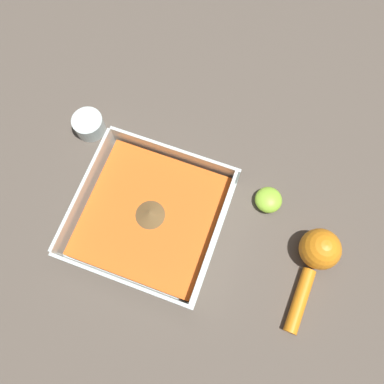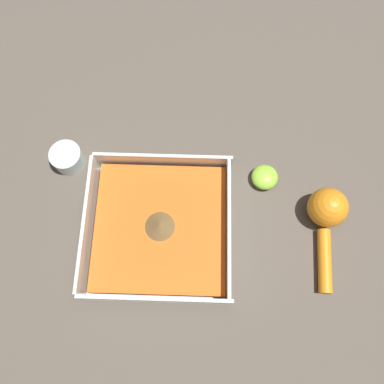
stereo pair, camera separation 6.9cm
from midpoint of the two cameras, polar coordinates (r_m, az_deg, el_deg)
name	(u,v)px [view 2 (the right image)]	position (r m, az deg, el deg)	size (l,w,h in m)	color
ground_plane	(162,222)	(0.71, -7.33, -5.02)	(4.00, 4.00, 0.00)	brown
square_dish	(158,228)	(0.69, -7.99, -5.97)	(0.26, 0.26, 0.07)	silver
spice_bowl	(68,158)	(0.78, -20.84, 4.49)	(0.06, 0.06, 0.04)	silver
lemon_squeezer	(327,215)	(0.71, 17.35, -3.81)	(0.07, 0.19, 0.07)	orange
lemon_half	(265,177)	(0.73, 8.40, 1.85)	(0.05, 0.05, 0.03)	#93CC38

